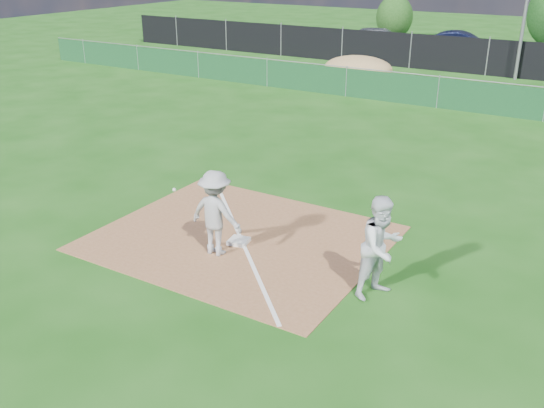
{
  "coord_description": "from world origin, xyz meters",
  "views": [
    {
      "loc": [
        6.83,
        -8.84,
        5.84
      ],
      "look_at": [
        0.81,
        1.0,
        1.0
      ],
      "focal_mm": 40.0,
      "sensor_mm": 36.0,
      "label": 1
    }
  ],
  "objects": [
    {
      "name": "ground",
      "position": [
        0.0,
        10.0,
        0.0
      ],
      "size": [
        90.0,
        90.0,
        0.0
      ],
      "primitive_type": "plane",
      "color": "#164A0F",
      "rests_on": "ground"
    },
    {
      "name": "infield_dirt",
      "position": [
        0.0,
        1.0,
        0.01
      ],
      "size": [
        6.0,
        5.0,
        0.02
      ],
      "primitive_type": "cube",
      "color": "brown",
      "rests_on": "ground"
    },
    {
      "name": "foul_line",
      "position": [
        0.0,
        1.0,
        0.03
      ],
      "size": [
        5.01,
        5.01,
        0.01
      ],
      "primitive_type": "cube",
      "rotation": [
        0.0,
        0.0,
        0.79
      ],
      "color": "white",
      "rests_on": "infield_dirt"
    },
    {
      "name": "green_fence",
      "position": [
        0.0,
        15.0,
        0.6
      ],
      "size": [
        44.0,
        0.05,
        1.2
      ],
      "primitive_type": "cube",
      "color": "#103C1D",
      "rests_on": "ground"
    },
    {
      "name": "dirt_mound",
      "position": [
        -5.0,
        18.5,
        0.58
      ],
      "size": [
        3.38,
        2.6,
        1.17
      ],
      "primitive_type": "ellipsoid",
      "color": "#9C7B4B",
      "rests_on": "ground"
    },
    {
      "name": "black_fence",
      "position": [
        0.0,
        23.0,
        0.9
      ],
      "size": [
        46.0,
        0.04,
        1.8
      ],
      "primitive_type": "cube",
      "color": "black",
      "rests_on": "ground"
    },
    {
      "name": "parking_lot",
      "position": [
        0.0,
        28.0,
        0.01
      ],
      "size": [
        46.0,
        9.0,
        0.01
      ],
      "primitive_type": "cube",
      "color": "black",
      "rests_on": "ground"
    },
    {
      "name": "first_base",
      "position": [
        0.11,
        0.77,
        0.06
      ],
      "size": [
        0.47,
        0.47,
        0.09
      ],
      "primitive_type": "cube",
      "rotation": [
        0.0,
        0.0,
        0.18
      ],
      "color": "silver",
      "rests_on": "infield_dirt"
    },
    {
      "name": "play_at_first",
      "position": [
        -0.01,
        0.16,
        0.92
      ],
      "size": [
        1.82,
        0.69,
        1.8
      ],
      "color": "#AAAAAD",
      "rests_on": "infield_dirt"
    },
    {
      "name": "runner",
      "position": [
        3.47,
        0.39,
        0.97
      ],
      "size": [
        1.04,
        1.15,
        1.93
      ],
      "primitive_type": "imported",
      "rotation": [
        0.0,
        0.0,
        1.17
      ],
      "color": "silver",
      "rests_on": "ground"
    },
    {
      "name": "car_left",
      "position": [
        -7.27,
        26.95,
        0.81
      ],
      "size": [
        5.02,
        3.28,
        1.59
      ],
      "primitive_type": "imported",
      "rotation": [
        0.0,
        0.0,
        1.9
      ],
      "color": "#9EA1A5",
      "rests_on": "parking_lot"
    },
    {
      "name": "car_mid",
      "position": [
        -2.75,
        28.41,
        0.72
      ],
      "size": [
        4.45,
        2.07,
        1.41
      ],
      "primitive_type": "imported",
      "rotation": [
        0.0,
        0.0,
        1.71
      ],
      "color": "black",
      "rests_on": "parking_lot"
    },
    {
      "name": "tree_left",
      "position": [
        -8.75,
        32.97,
        1.55
      ],
      "size": [
        2.54,
        2.54,
        3.01
      ],
      "color": "#382316",
      "rests_on": "ground"
    }
  ]
}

